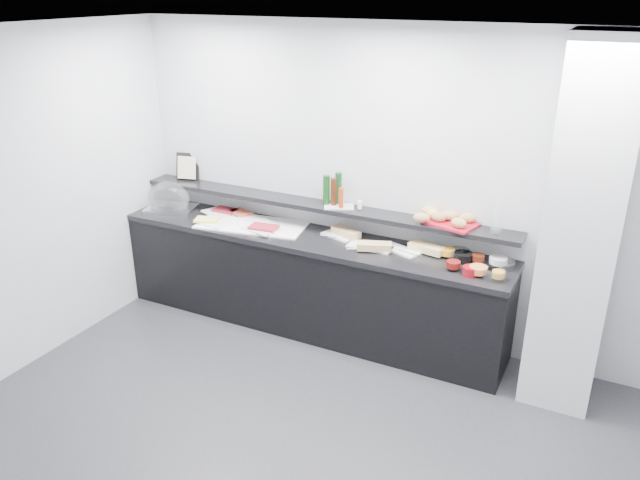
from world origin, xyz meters
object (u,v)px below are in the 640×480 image
at_px(condiment_tray, 339,207).
at_px(carafe, 497,217).
at_px(bread_tray, 451,223).
at_px(sandwich_plate_mid, 370,247).
at_px(cloche_base, 171,209).
at_px(framed_print, 188,166).

height_order(condiment_tray, carafe, carafe).
relative_size(condiment_tray, carafe, 0.86).
bearing_deg(condiment_tray, bread_tray, -23.36).
height_order(sandwich_plate_mid, carafe, carafe).
distance_m(sandwich_plate_mid, carafe, 1.07).
relative_size(cloche_base, carafe, 1.56).
distance_m(cloche_base, sandwich_plate_mid, 2.09).
height_order(sandwich_plate_mid, framed_print, framed_print).
bearing_deg(sandwich_plate_mid, condiment_tray, 154.47).
bearing_deg(carafe, cloche_base, -177.20).
bearing_deg(condiment_tray, cloche_base, 161.22).
xyz_separation_m(cloche_base, framed_print, (0.01, 0.29, 0.36)).
bearing_deg(bread_tray, cloche_base, -161.32).
height_order(framed_print, bread_tray, framed_print).
distance_m(framed_print, bread_tray, 2.70).
bearing_deg(cloche_base, carafe, -13.05).
bearing_deg(framed_print, condiment_tray, -18.99).
bearing_deg(framed_print, cloche_base, -107.49).
relative_size(framed_print, bread_tray, 0.65).
bearing_deg(cloche_base, condiment_tray, -9.73).
distance_m(framed_print, condiment_tray, 1.72).
xyz_separation_m(bread_tray, carafe, (0.37, -0.06, 0.14)).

